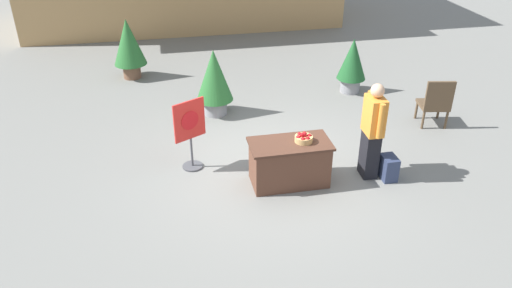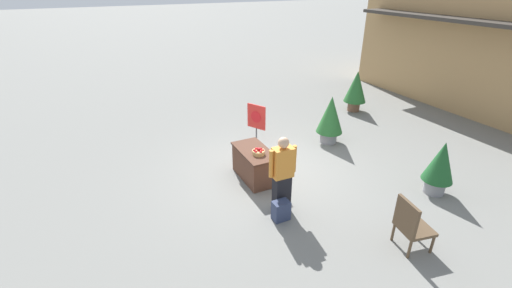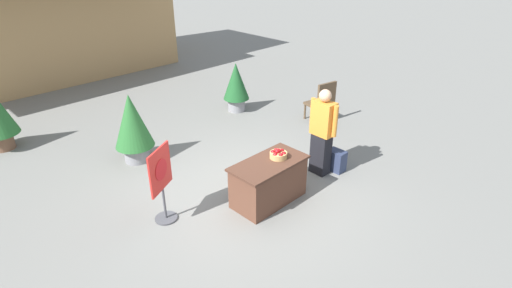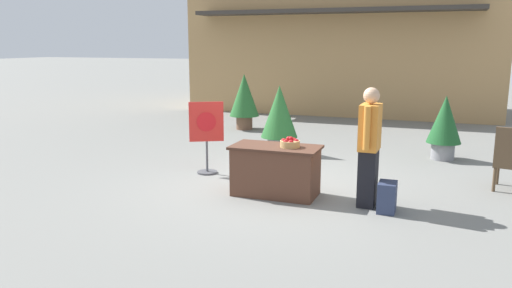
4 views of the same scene
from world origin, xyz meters
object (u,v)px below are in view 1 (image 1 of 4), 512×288
object	(u,v)px
backpack	(388,168)
patio_chair	(436,102)
display_table	(289,163)
potted_plant_near_right	(352,63)
person_visitor	(372,131)
potted_plant_near_left	(214,79)
apple_basket	(304,138)
poster_board	(190,132)
potted_plant_far_right	(129,44)

from	to	relation	value
backpack	patio_chair	world-z (taller)	patio_chair
display_table	potted_plant_near_right	xyz separation A→B (m)	(2.39, 3.43, 0.34)
person_visitor	potted_plant_near_left	distance (m)	3.70
apple_basket	poster_board	bearing A→B (deg)	155.26
backpack	patio_chair	size ratio (longest dim) A/B	0.41
apple_basket	display_table	bearing A→B (deg)	178.22
poster_board	apple_basket	bearing A→B (deg)	36.94
poster_board	patio_chair	bearing A→B (deg)	68.70
apple_basket	poster_board	xyz separation A→B (m)	(-1.77, 0.82, -0.13)
patio_chair	potted_plant_near_right	bearing A→B (deg)	37.88
display_table	patio_chair	xyz separation A→B (m)	(3.41, 1.42, 0.16)
apple_basket	person_visitor	size ratio (longest dim) A/B	0.17
poster_board	backpack	bearing A→B (deg)	43.93
display_table	apple_basket	bearing A→B (deg)	-1.78
person_visitor	backpack	distance (m)	0.74
display_table	apple_basket	xyz separation A→B (m)	(0.22, -0.01, 0.45)
apple_basket	patio_chair	xyz separation A→B (m)	(3.19, 1.43, -0.28)
person_visitor	poster_board	size ratio (longest dim) A/B	1.32
backpack	patio_chair	xyz separation A→B (m)	(1.73, 1.65, 0.34)
poster_board	potted_plant_far_right	size ratio (longest dim) A/B	0.86
apple_basket	potted_plant_far_right	bearing A→B (deg)	118.03
display_table	backpack	distance (m)	1.71
potted_plant_near_right	potted_plant_far_right	distance (m)	5.40
backpack	poster_board	size ratio (longest dim) A/B	0.33
display_table	potted_plant_near_right	world-z (taller)	potted_plant_near_right
potted_plant_near_left	poster_board	bearing A→B (deg)	-108.29
backpack	potted_plant_far_right	size ratio (longest dim) A/B	0.28
potted_plant_far_right	potted_plant_near_left	size ratio (longest dim) A/B	1.04
display_table	apple_basket	world-z (taller)	apple_basket
patio_chair	person_visitor	bearing A→B (deg)	137.08
potted_plant_near_right	patio_chair	bearing A→B (deg)	-63.19
poster_board	potted_plant_far_right	xyz separation A→B (m)	(-1.09, 4.56, 0.15)
apple_basket	potted_plant_near_left	world-z (taller)	potted_plant_near_left
patio_chair	potted_plant_far_right	size ratio (longest dim) A/B	0.69
display_table	potted_plant_near_left	size ratio (longest dim) A/B	0.93
backpack	potted_plant_near_right	bearing A→B (deg)	78.96
person_visitor	patio_chair	world-z (taller)	person_visitor
poster_board	patio_chair	world-z (taller)	poster_board
backpack	potted_plant_near_right	xyz separation A→B (m)	(0.71, 3.65, 0.51)
potted_plant_near_left	potted_plant_far_right	bearing A→B (deg)	125.55
display_table	potted_plant_far_right	size ratio (longest dim) A/B	0.90
person_visitor	potted_plant_near_left	world-z (taller)	person_visitor
potted_plant_near_right	potted_plant_near_left	world-z (taller)	potted_plant_near_left
apple_basket	backpack	world-z (taller)	apple_basket
display_table	person_visitor	xyz separation A→B (m)	(1.39, -0.05, 0.48)
backpack	potted_plant_far_right	bearing A→B (deg)	127.69
potted_plant_near_left	person_visitor	bearing A→B (deg)	-52.47
apple_basket	potted_plant_near_right	xyz separation A→B (m)	(2.17, 3.43, -0.11)
backpack	potted_plant_far_right	world-z (taller)	potted_plant_far_right
poster_board	potted_plant_near_right	size ratio (longest dim) A/B	1.00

